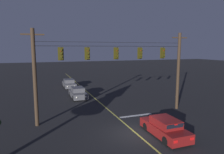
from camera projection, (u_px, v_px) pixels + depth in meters
ground_plane at (136, 133)px, 15.61m from camera, size 180.00×180.00×0.00m
lane_centre_stripe at (98, 101)px, 25.26m from camera, size 0.14×60.00×0.01m
stop_bar_paint at (136, 116)px, 19.79m from camera, size 3.40×0.36×0.01m
signal_span_assembly at (116, 73)px, 19.11m from camera, size 16.07×0.32×8.09m
traffic_light_leftmost at (61, 54)px, 17.13m from camera, size 0.48×0.41×1.22m
traffic_light_left_inner at (88, 54)px, 17.92m from camera, size 0.48×0.41×1.22m
traffic_light_centre at (117, 53)px, 18.87m from camera, size 0.48×0.41×1.22m
traffic_light_right_inner at (140, 53)px, 19.72m from camera, size 0.48×0.41×1.22m
traffic_light_rightmost at (163, 53)px, 20.61m from camera, size 0.48×0.41×1.22m
car_waiting_near_lane at (165, 128)px, 15.06m from camera, size 1.80×4.33×1.39m
car_oncoming_lead at (78, 93)px, 26.92m from camera, size 1.80×4.42×1.39m
car_oncoming_trailing at (69, 84)px, 34.01m from camera, size 1.80×4.42×1.39m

